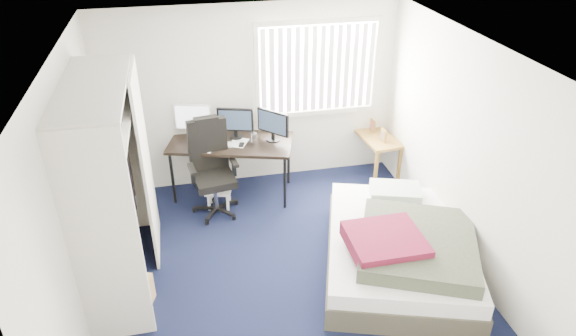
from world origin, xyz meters
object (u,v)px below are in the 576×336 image
(desk, at_px, (231,139))
(bed, at_px, (400,248))
(office_chair, at_px, (213,177))
(nightstand, at_px, (376,139))

(desk, relative_size, bed, 0.72)
(desk, distance_m, office_chair, 0.58)
(nightstand, distance_m, bed, 2.19)
(desk, bearing_deg, nightstand, 2.63)
(office_chair, xyz_separation_m, nightstand, (2.39, 0.46, 0.06))
(desk, bearing_deg, office_chair, -129.21)
(office_chair, xyz_separation_m, bed, (1.89, -1.65, -0.20))
(desk, distance_m, bed, 2.62)
(office_chair, relative_size, nightstand, 1.35)
(office_chair, distance_m, nightstand, 2.44)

